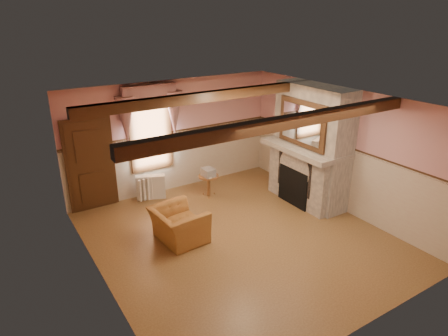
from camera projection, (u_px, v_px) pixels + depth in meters
floor at (240, 238)px, 8.15m from camera, size 5.50×6.00×0.01m
ceiling at (242, 102)px, 7.12m from camera, size 5.50×6.00×0.01m
wall_back at (173, 136)px, 9.99m from camera, size 5.50×0.02×2.80m
wall_front at (369, 248)px, 5.28m from camera, size 5.50×0.02×2.80m
wall_left at (97, 210)px, 6.27m from camera, size 0.02×6.00×2.80m
wall_right at (341, 150)px, 9.00m from camera, size 0.02×6.00×2.80m
wainscot at (240, 205)px, 7.87m from camera, size 5.50×6.00×1.50m
chair_rail at (241, 170)px, 7.60m from camera, size 5.50×6.00×0.08m
firebox at (295, 186)px, 9.45m from camera, size 0.20×0.95×0.90m
armchair at (179, 225)px, 7.97m from camera, size 0.99×1.11×0.68m
side_table at (209, 186)px, 9.91m from camera, size 0.51×0.51×0.55m
book_stack at (208, 172)px, 9.73m from camera, size 0.27×0.33×0.20m
radiator at (151, 187)px, 9.77m from camera, size 0.72×0.42×0.60m
bowl at (304, 143)px, 9.25m from camera, size 0.32×0.32×0.08m
mantel_clock at (284, 133)px, 9.81m from camera, size 0.14×0.24×0.20m
oil_lamp at (291, 134)px, 9.60m from camera, size 0.11×0.11×0.28m
candle_red at (329, 151)px, 8.64m from camera, size 0.06×0.06×0.16m
jar_yellow at (320, 148)px, 8.86m from camera, size 0.06×0.06×0.12m
fireplace at (312, 145)px, 9.31m from camera, size 0.85×2.00×2.80m
mantel at (306, 148)px, 9.24m from camera, size 1.05×2.05×0.12m
overmantel_mirror at (302, 124)px, 8.92m from camera, size 0.06×1.44×1.04m
door at (91, 166)px, 9.03m from camera, size 1.10×0.10×2.10m
window at (150, 130)px, 9.58m from camera, size 1.06×0.08×2.02m
window_drapes at (150, 106)px, 9.29m from camera, size 1.30×0.14×1.40m
ceiling_beam_front at (286, 122)px, 6.22m from camera, size 5.50×0.18×0.20m
ceiling_beam_back at (208, 96)px, 8.10m from camera, size 5.50×0.18×0.20m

